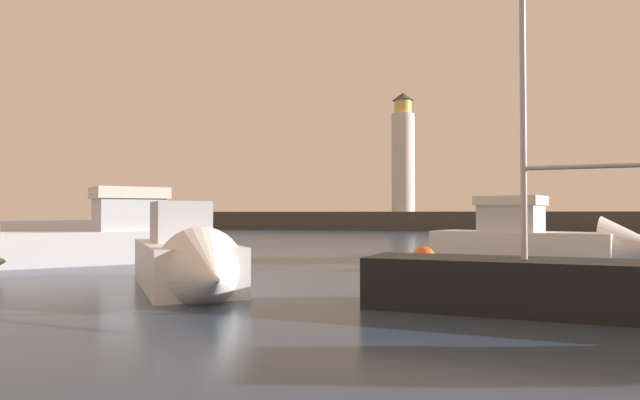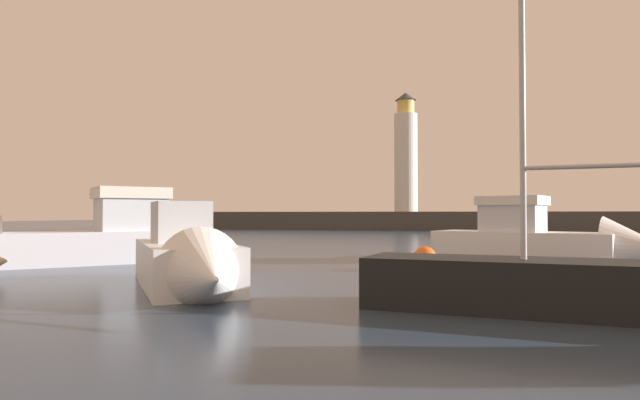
% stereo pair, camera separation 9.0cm
% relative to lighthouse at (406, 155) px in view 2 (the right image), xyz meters
% --- Properties ---
extents(ground_plane, '(220.00, 220.00, 0.00)m').
position_rel_lighthouse_xyz_m(ground_plane, '(5.78, -31.77, -8.60)').
color(ground_plane, '#2D3D51').
extents(breakwater, '(80.95, 4.54, 2.10)m').
position_rel_lighthouse_xyz_m(breakwater, '(5.78, -0.00, -7.55)').
color(breakwater, '#423F3D').
rests_on(breakwater, ground_plane).
extents(lighthouse, '(2.64, 2.64, 13.72)m').
position_rel_lighthouse_xyz_m(lighthouse, '(0.00, 0.00, 0.00)').
color(lighthouse, silver).
rests_on(lighthouse, breakwater).
extents(motorboat_1, '(5.94, 6.76, 2.58)m').
position_rel_lighthouse_xyz_m(motorboat_1, '(1.83, -51.90, -7.86)').
color(motorboat_1, white).
rests_on(motorboat_1, ground_plane).
extents(motorboat_2, '(8.82, 5.11, 3.11)m').
position_rel_lighthouse_xyz_m(motorboat_2, '(11.31, -40.77, -7.78)').
color(motorboat_2, white).
rests_on(motorboat_2, ground_plane).
extents(motorboat_3, '(7.83, 8.35, 3.41)m').
position_rel_lighthouse_xyz_m(motorboat_3, '(-6.12, -46.75, -7.67)').
color(motorboat_3, silver).
rests_on(motorboat_3, ground_plane).
extents(sailboat_moored, '(7.75, 2.55, 10.79)m').
position_rel_lighthouse_xyz_m(sailboat_moored, '(10.23, -52.72, -8.03)').
color(sailboat_moored, black).
rests_on(sailboat_moored, ground_plane).
extents(mooring_buoy, '(0.80, 0.80, 0.80)m').
position_rel_lighthouse_xyz_m(mooring_buoy, '(6.81, -45.17, -8.20)').
color(mooring_buoy, '#EA5919').
rests_on(mooring_buoy, ground_plane).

